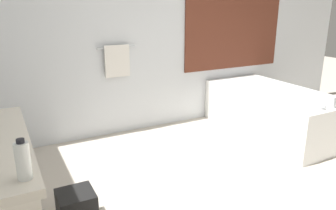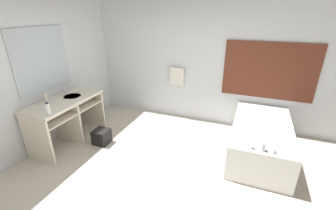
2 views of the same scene
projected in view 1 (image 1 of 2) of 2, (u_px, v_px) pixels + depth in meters
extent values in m
cube|color=silver|center=(136.00, 30.00, 4.20)|extent=(7.40, 0.06, 2.70)
cube|color=brown|center=(234.00, 31.00, 4.88)|extent=(1.70, 0.02, 1.10)
cylinder|color=silver|center=(116.00, 47.00, 4.07)|extent=(0.50, 0.02, 0.02)
cube|color=silver|center=(117.00, 61.00, 4.11)|extent=(0.32, 0.04, 0.40)
cube|color=white|center=(273.00, 111.00, 4.39)|extent=(0.95, 1.86, 0.58)
ellipsoid|color=white|center=(274.00, 101.00, 4.35)|extent=(0.68, 1.34, 0.30)
cube|color=silver|center=(332.00, 102.00, 3.59)|extent=(0.04, 0.07, 0.12)
sphere|color=silver|center=(323.00, 106.00, 3.54)|extent=(0.06, 0.06, 0.06)
cylinder|color=silver|center=(23.00, 161.00, 1.56)|extent=(0.07, 0.07, 0.19)
cylinder|color=black|center=(20.00, 141.00, 1.52)|extent=(0.04, 0.04, 0.02)
cube|color=black|center=(77.00, 208.00, 2.56)|extent=(0.28, 0.28, 0.28)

